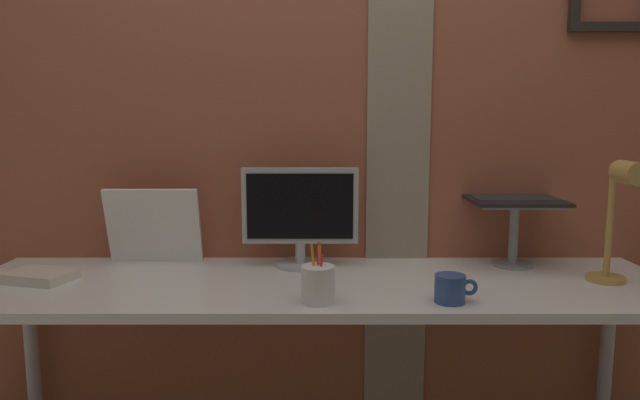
% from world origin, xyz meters
% --- Properties ---
extents(brick_wall_back, '(3.54, 0.16, 2.30)m').
position_xyz_m(brick_wall_back, '(0.00, 0.37, 1.15)').
color(brick_wall_back, '#9E563D').
rests_on(brick_wall_back, ground_plane).
extents(desk, '(2.28, 0.63, 0.72)m').
position_xyz_m(desk, '(-0.05, -0.00, 0.66)').
color(desk, white).
rests_on(desk, ground_plane).
extents(monitor, '(0.41, 0.18, 0.35)m').
position_xyz_m(monitor, '(-0.11, 0.19, 0.92)').
color(monitor, '#ADB2B7').
rests_on(monitor, desk).
extents(laptop_stand, '(0.28, 0.22, 0.23)m').
position_xyz_m(laptop_stand, '(0.64, 0.19, 0.87)').
color(laptop_stand, gray).
rests_on(laptop_stand, desk).
extents(laptop, '(0.32, 0.31, 0.24)m').
position_xyz_m(laptop, '(0.64, 0.26, 1.01)').
color(laptop, black).
rests_on(laptop, laptop_stand).
extents(whiteboard_panel, '(0.33, 0.09, 0.28)m').
position_xyz_m(whiteboard_panel, '(-0.64, 0.23, 0.86)').
color(whiteboard_panel, white).
rests_on(whiteboard_panel, desk).
extents(desk_lamp, '(0.12, 0.20, 0.39)m').
position_xyz_m(desk_lamp, '(0.88, -0.06, 0.97)').
color(desk_lamp, tan).
rests_on(desk_lamp, desk).
extents(pen_cup, '(0.10, 0.10, 0.17)m').
position_xyz_m(pen_cup, '(-0.05, -0.22, 0.78)').
color(pen_cup, white).
rests_on(pen_cup, desk).
extents(coffee_mug, '(0.12, 0.09, 0.08)m').
position_xyz_m(coffee_mug, '(0.33, -0.22, 0.76)').
color(coffee_mug, '#2D4C8C').
rests_on(coffee_mug, desk).
extents(paper_clutter_stack, '(0.23, 0.19, 0.03)m').
position_xyz_m(paper_clutter_stack, '(-0.95, -0.00, 0.74)').
color(paper_clutter_stack, silver).
rests_on(paper_clutter_stack, desk).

